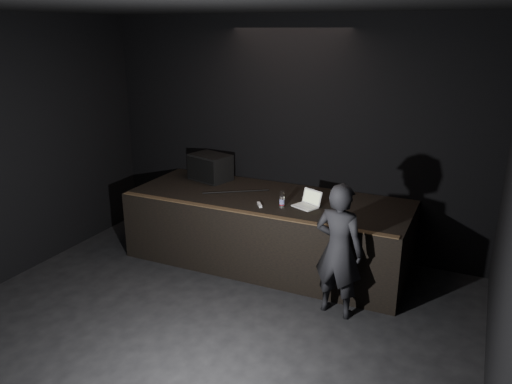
{
  "coord_description": "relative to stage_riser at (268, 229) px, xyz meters",
  "views": [
    {
      "loc": [
        2.68,
        -3.45,
        3.28
      ],
      "look_at": [
        0.01,
        2.3,
        1.2
      ],
      "focal_mm": 35.0,
      "sensor_mm": 36.0,
      "label": 1
    }
  ],
  "objects": [
    {
      "name": "cable",
      "position": [
        -0.51,
        0.0,
        0.51
      ],
      "size": [
        0.83,
        0.56,
        0.02
      ],
      "primitive_type": "cylinder",
      "rotation": [
        0.0,
        1.57,
        0.59
      ],
      "color": "black",
      "rests_on": "stage_riser"
    },
    {
      "name": "riser_lip",
      "position": [
        0.0,
        -0.71,
        0.51
      ],
      "size": [
        3.92,
        0.1,
        0.01
      ],
      "primitive_type": "cube",
      "color": "brown",
      "rests_on": "stage_riser"
    },
    {
      "name": "laptop",
      "position": [
        0.65,
        -0.13,
        0.56
      ],
      "size": [
        0.4,
        0.38,
        0.22
      ],
      "rotation": [
        0.0,
        0.0,
        -0.41
      ],
      "color": "silver",
      "rests_on": "stage_riser"
    },
    {
      "name": "person",
      "position": [
        1.32,
        -0.95,
        0.32
      ],
      "size": [
        0.66,
        0.49,
        1.64
      ],
      "primitive_type": "imported",
      "rotation": [
        0.0,
        0.0,
        2.98
      ],
      "color": "black",
      "rests_on": "ground"
    },
    {
      "name": "stage_riser",
      "position": [
        0.0,
        0.0,
        0.0
      ],
      "size": [
        4.0,
        1.5,
        1.0
      ],
      "primitive_type": "cube",
      "color": "black",
      "rests_on": "ground"
    },
    {
      "name": "beer_can",
      "position": [
        0.35,
        -0.33,
        0.58
      ],
      "size": [
        0.07,
        0.07,
        0.16
      ],
      "color": "silver",
      "rests_on": "stage_riser"
    },
    {
      "name": "plastic_cup",
      "position": [
        0.2,
        0.06,
        0.55
      ],
      "size": [
        0.08,
        0.08,
        0.09
      ],
      "primitive_type": "cylinder",
      "color": "white",
      "rests_on": "stage_riser"
    },
    {
      "name": "wii_remote",
      "position": [
        0.05,
        -0.39,
        0.52
      ],
      "size": [
        0.13,
        0.16,
        0.03
      ],
      "primitive_type": "cube",
      "rotation": [
        0.0,
        0.0,
        0.61
      ],
      "color": "silver",
      "rests_on": "stage_riser"
    },
    {
      "name": "room_walls",
      "position": [
        0.0,
        -2.73,
        1.52
      ],
      "size": [
        6.1,
        7.1,
        3.52
      ],
      "color": "black",
      "rests_on": "ground"
    },
    {
      "name": "stage_monitor",
      "position": [
        -1.17,
        0.4,
        0.7
      ],
      "size": [
        0.71,
        0.59,
        0.41
      ],
      "rotation": [
        0.0,
        0.0,
        -0.27
      ],
      "color": "black",
      "rests_on": "stage_riser"
    },
    {
      "name": "ground",
      "position": [
        0.0,
        -2.73,
        -0.5
      ],
      "size": [
        7.0,
        7.0,
        0.0
      ],
      "primitive_type": "plane",
      "color": "black",
      "rests_on": "ground"
    }
  ]
}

